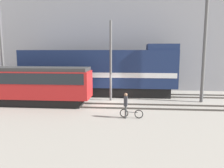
# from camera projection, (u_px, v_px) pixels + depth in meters

# --- Properties ---
(ground_plane) EXTENTS (120.00, 120.00, 0.00)m
(ground_plane) POSITION_uv_depth(u_px,v_px,m) (109.00, 103.00, 20.05)
(ground_plane) COLOR gray
(track_near) EXTENTS (60.00, 1.51, 0.14)m
(track_near) POSITION_uv_depth(u_px,v_px,m) (107.00, 106.00, 18.60)
(track_near) COLOR #47423D
(track_near) RESTS_ON ground
(track_far) EXTENTS (60.00, 1.51, 0.14)m
(track_far) POSITION_uv_depth(u_px,v_px,m) (112.00, 95.00, 23.40)
(track_far) COLOR #47423D
(track_far) RESTS_ON ground
(building_backdrop) EXTENTS (47.32, 6.00, 12.97)m
(building_backdrop) POSITION_uv_depth(u_px,v_px,m) (117.00, 38.00, 29.01)
(building_backdrop) COLOR #99999E
(building_backdrop) RESTS_ON ground
(freight_locomotive) EXTENTS (16.24, 3.04, 5.40)m
(freight_locomotive) POSITION_uv_depth(u_px,v_px,m) (99.00, 72.00, 23.16)
(freight_locomotive) COLOR black
(freight_locomotive) RESTS_ON ground
(streetcar) EXTENTS (11.92, 2.54, 3.31)m
(streetcar) POSITION_uv_depth(u_px,v_px,m) (22.00, 83.00, 18.98)
(streetcar) COLOR black
(streetcar) RESTS_ON ground
(bicycle) EXTENTS (1.66, 0.44, 0.67)m
(bicycle) POSITION_uv_depth(u_px,v_px,m) (131.00, 114.00, 15.36)
(bicycle) COLOR black
(bicycle) RESTS_ON ground
(person) EXTENTS (0.26, 0.38, 1.80)m
(person) POSITION_uv_depth(u_px,v_px,m) (126.00, 103.00, 15.18)
(person) COLOR #333333
(person) RESTS_ON ground
(utility_pole_left) EXTENTS (0.24, 0.24, 9.23)m
(utility_pole_left) POSITION_uv_depth(u_px,v_px,m) (2.00, 52.00, 21.26)
(utility_pole_left) COLOR #595959
(utility_pole_left) RESTS_ON ground
(utility_pole_center) EXTENTS (0.22, 0.22, 7.47)m
(utility_pole_center) POSITION_uv_depth(u_px,v_px,m) (111.00, 61.00, 20.46)
(utility_pole_center) COLOR #595959
(utility_pole_center) RESTS_ON ground
(utility_pole_right) EXTENTS (0.30, 0.30, 9.21)m
(utility_pole_right) POSITION_uv_depth(u_px,v_px,m) (204.00, 52.00, 19.60)
(utility_pole_right) COLOR #595959
(utility_pole_right) RESTS_ON ground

